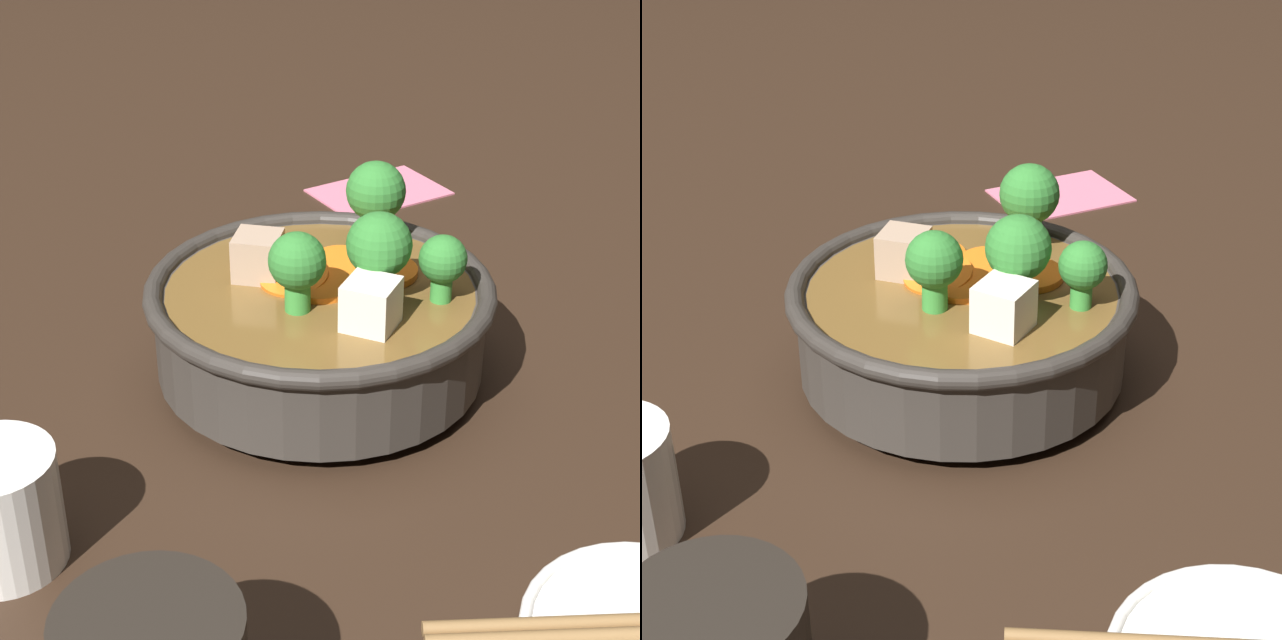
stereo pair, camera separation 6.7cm
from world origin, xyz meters
TOP-DOWN VIEW (x-y plane):
  - ground_plane at (0.00, 0.00)m, footprint 3.00×3.00m
  - stirfry_bowl at (-0.00, -0.00)m, footprint 0.22×0.22m
  - napkin at (-0.11, -0.29)m, footprint 0.13×0.11m

SIDE VIEW (x-z plane):
  - ground_plane at x=0.00m, z-range 0.00..0.00m
  - napkin at x=-0.11m, z-range 0.00..0.00m
  - stirfry_bowl at x=0.00m, z-range -0.01..0.11m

